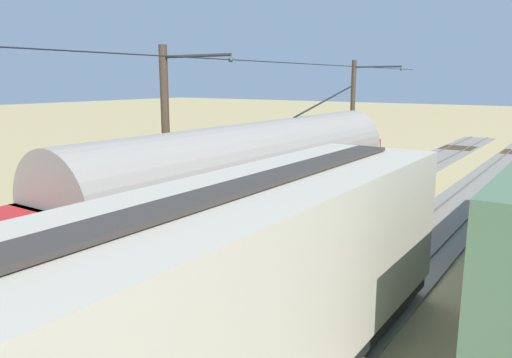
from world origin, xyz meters
The scene contains 9 objects.
ground_plane centered at (0.00, 0.00, 0.00)m, with size 220.00×220.00×0.00m, color tan.
track_adjacent_siding centered at (0.00, -0.31, 0.05)m, with size 2.80×80.00×0.18m.
track_third_siding centered at (4.62, -0.31, 0.05)m, with size 2.80×80.00×0.18m.
vintage_streetcar centered at (4.62, -0.94, 2.27)m, with size 2.65×18.30×5.29m.
boxcar_adjacent centered at (0.00, 6.86, 2.16)m, with size 2.96×13.67×3.85m.
catenary_pole_foreground centered at (7.35, -15.13, 3.58)m, with size 3.03×0.28×6.82m.
catenary_pole_mid_near centered at (7.35, 0.48, 3.58)m, with size 3.03×0.28×6.82m.
overhead_wire_run centered at (4.69, -0.28, 6.28)m, with size 2.83×35.22×0.18m.
spare_tie_stack centered at (7.75, 3.54, 0.27)m, with size 2.40×2.40×0.54m.
Camera 1 is at (-4.58, 12.54, 5.67)m, focal length 34.60 mm.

